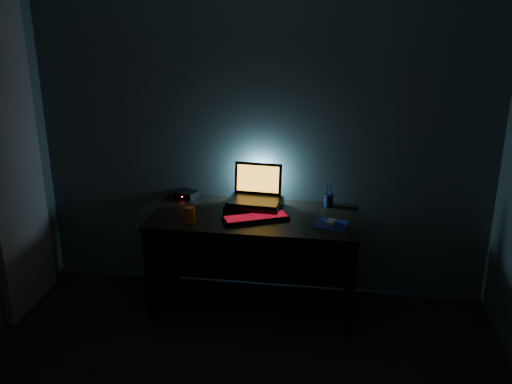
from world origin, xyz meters
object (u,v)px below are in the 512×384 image
mouse (331,222)px  router (187,194)px  juice_glass (190,215)px  laptop (256,192)px  pen_cup (329,200)px  keyboard (256,218)px

mouse → router: size_ratio=0.48×
mouse → juice_glass: juice_glass is taller
laptop → pen_cup: laptop is taller
laptop → pen_cup: size_ratio=4.18×
laptop → keyboard: laptop is taller
mouse → router: bearing=175.1°
laptop → router: (-0.56, 0.11, -0.09)m
keyboard → mouse: mouse is taller
laptop → mouse: bearing=-21.3°
mouse → pen_cup: pen_cup is taller
laptop → mouse: (0.57, -0.27, -0.10)m
keyboard → juice_glass: size_ratio=4.29×
mouse → keyboard: bearing=-167.4°
keyboard → laptop: bearing=74.3°
pen_cup → juice_glass: juice_glass is taller
keyboard → router: size_ratio=2.50×
laptop → mouse: 0.64m
keyboard → mouse: 0.53m
mouse → pen_cup: size_ratio=0.98×
keyboard → mouse: bearing=-25.7°
pen_cup → router: (-1.11, 0.03, -0.02)m
router → juice_glass: bearing=-51.5°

